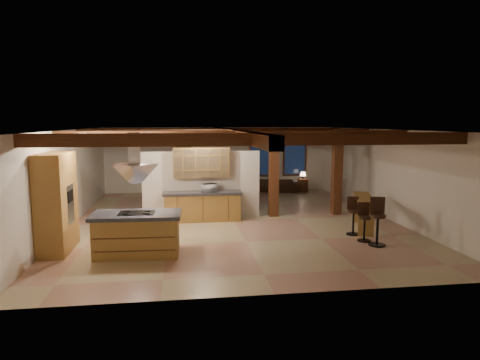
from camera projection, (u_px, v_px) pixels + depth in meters
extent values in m
plane|color=tan|center=(234.00, 220.00, 13.72)|extent=(12.00, 12.00, 0.00)
plane|color=beige|center=(217.00, 159.00, 19.42)|extent=(10.00, 0.00, 10.00)
plane|color=beige|center=(276.00, 217.00, 7.64)|extent=(10.00, 0.00, 10.00)
plane|color=beige|center=(69.00, 179.00, 12.84)|extent=(0.00, 12.00, 12.00)
plane|color=beige|center=(383.00, 173.00, 14.22)|extent=(0.00, 12.00, 12.00)
plane|color=#362311|center=(234.00, 130.00, 13.33)|extent=(12.00, 12.00, 0.00)
cube|color=#36150D|center=(256.00, 139.00, 9.43)|extent=(10.00, 0.25, 0.28)
cube|color=#36150D|center=(240.00, 135.00, 12.08)|extent=(10.00, 0.25, 0.28)
cube|color=#36150D|center=(229.00, 133.00, 14.63)|extent=(10.00, 0.25, 0.28)
cube|color=#36150D|center=(221.00, 131.00, 17.28)|extent=(10.00, 0.25, 0.28)
cube|color=#36150D|center=(234.00, 134.00, 13.35)|extent=(0.28, 12.00, 0.28)
cube|color=#36150D|center=(274.00, 173.00, 14.21)|extent=(0.30, 0.30, 2.90)
cube|color=#36150D|center=(337.00, 172.00, 14.52)|extent=(0.30, 0.30, 2.90)
cube|color=#36150D|center=(306.00, 138.00, 14.21)|extent=(2.50, 0.28, 0.28)
cube|color=beige|center=(202.00, 185.00, 13.93)|extent=(3.80, 0.18, 2.20)
cube|color=olive|center=(57.00, 202.00, 10.37)|extent=(0.64, 1.60, 2.40)
cube|color=silver|center=(70.00, 204.00, 10.41)|extent=(0.06, 0.62, 0.95)
cube|color=black|center=(71.00, 196.00, 10.39)|extent=(0.01, 0.50, 0.28)
cube|color=olive|center=(202.00, 208.00, 13.64)|extent=(2.40, 0.60, 0.86)
cube|color=black|center=(202.00, 193.00, 13.57)|extent=(2.50, 0.66, 0.08)
cube|color=olive|center=(202.00, 163.00, 13.65)|extent=(1.80, 0.34, 0.95)
cube|color=silver|center=(202.00, 163.00, 13.47)|extent=(1.74, 0.02, 0.90)
pyramid|color=silver|center=(136.00, 183.00, 9.96)|extent=(1.10, 1.10, 0.45)
cube|color=silver|center=(134.00, 148.00, 9.85)|extent=(0.26, 0.22, 0.73)
cube|color=#36150D|center=(261.00, 158.00, 19.63)|extent=(1.10, 0.05, 1.70)
cube|color=black|center=(261.00, 158.00, 19.60)|extent=(0.95, 0.02, 1.55)
cube|color=#36150D|center=(295.00, 158.00, 19.85)|extent=(1.10, 0.05, 1.70)
cube|color=black|center=(295.00, 158.00, 19.82)|extent=(0.95, 0.02, 1.55)
cube|color=#36150D|center=(184.00, 154.00, 19.12)|extent=(0.65, 0.04, 0.85)
cube|color=#296037|center=(184.00, 154.00, 19.09)|extent=(0.55, 0.01, 0.75)
cylinder|color=silver|center=(141.00, 133.00, 10.23)|extent=(0.16, 0.16, 0.03)
cylinder|color=silver|center=(203.00, 131.00, 12.71)|extent=(0.16, 0.16, 0.03)
cylinder|color=silver|center=(83.00, 133.00, 10.33)|extent=(0.16, 0.16, 0.03)
cube|color=olive|center=(137.00, 236.00, 10.13)|extent=(1.97, 1.05, 0.93)
cube|color=black|center=(137.00, 215.00, 10.06)|extent=(2.11, 1.18, 0.09)
cube|color=black|center=(137.00, 213.00, 10.05)|extent=(0.83, 0.57, 0.02)
imported|color=#3C1F0F|center=(232.00, 197.00, 16.02)|extent=(1.91, 1.09, 0.67)
imported|color=black|center=(276.00, 185.00, 19.44)|extent=(2.14, 1.20, 0.59)
imported|color=silver|center=(209.00, 188.00, 13.58)|extent=(0.53, 0.45, 0.25)
cube|color=olive|center=(364.00, 197.00, 12.50)|extent=(1.03, 1.91, 0.06)
cube|color=olive|center=(366.00, 220.00, 11.75)|extent=(0.43, 0.22, 0.93)
cube|color=olive|center=(360.00, 208.00, 13.38)|extent=(0.43, 0.22, 0.93)
cube|color=#36150D|center=(303.00, 185.00, 19.44)|extent=(0.59, 0.59, 0.57)
cylinder|color=black|center=(303.00, 177.00, 19.39)|extent=(0.06, 0.06, 0.15)
cone|color=#FCCB97|center=(303.00, 174.00, 19.37)|extent=(0.27, 0.27, 0.17)
cylinder|color=black|center=(378.00, 216.00, 10.84)|extent=(0.39, 0.39, 0.08)
cube|color=black|center=(377.00, 205.00, 10.98)|extent=(0.36, 0.16, 0.43)
cylinder|color=black|center=(377.00, 231.00, 10.89)|extent=(0.06, 0.06, 0.75)
cylinder|color=black|center=(377.00, 245.00, 10.94)|extent=(0.43, 0.43, 0.03)
cylinder|color=black|center=(365.00, 218.00, 11.25)|extent=(0.32, 0.32, 0.06)
cube|color=black|center=(364.00, 209.00, 11.38)|extent=(0.30, 0.09, 0.36)
cylinder|color=black|center=(364.00, 229.00, 11.30)|extent=(0.05, 0.05, 0.62)
cylinder|color=black|center=(364.00, 241.00, 11.34)|extent=(0.36, 0.36, 0.03)
cylinder|color=black|center=(354.00, 211.00, 11.91)|extent=(0.33, 0.33, 0.06)
cube|color=black|center=(353.00, 203.00, 12.03)|extent=(0.32, 0.09, 0.37)
cylinder|color=black|center=(353.00, 223.00, 11.95)|extent=(0.06, 0.06, 0.65)
cylinder|color=black|center=(353.00, 234.00, 11.99)|extent=(0.37, 0.37, 0.03)
cube|color=#36150D|center=(218.00, 199.00, 15.21)|extent=(0.43, 0.43, 0.06)
cube|color=#36150D|center=(217.00, 188.00, 15.35)|extent=(0.40, 0.09, 0.71)
cylinder|color=#36150D|center=(214.00, 206.00, 15.05)|extent=(0.05, 0.05, 0.40)
cylinder|color=#36150D|center=(223.00, 206.00, 15.12)|extent=(0.05, 0.05, 0.40)
cylinder|color=#36150D|center=(213.00, 204.00, 15.36)|extent=(0.05, 0.05, 0.40)
cylinder|color=#36150D|center=(222.00, 204.00, 15.43)|extent=(0.05, 0.05, 0.40)
cube|color=#36150D|center=(212.00, 193.00, 16.49)|extent=(0.43, 0.43, 0.06)
cube|color=#36150D|center=(212.00, 185.00, 16.25)|extent=(0.40, 0.09, 0.71)
cylinder|color=#36150D|center=(215.00, 198.00, 16.71)|extent=(0.05, 0.05, 0.40)
cylinder|color=#36150D|center=(207.00, 198.00, 16.64)|extent=(0.05, 0.05, 0.40)
cylinder|color=#36150D|center=(217.00, 199.00, 16.40)|extent=(0.05, 0.05, 0.40)
cylinder|color=#36150D|center=(208.00, 200.00, 16.33)|extent=(0.05, 0.05, 0.40)
cube|color=#36150D|center=(236.00, 198.00, 15.36)|extent=(0.43, 0.43, 0.06)
cube|color=#36150D|center=(235.00, 188.00, 15.51)|extent=(0.40, 0.09, 0.71)
cylinder|color=#36150D|center=(233.00, 205.00, 15.20)|extent=(0.05, 0.05, 0.40)
cylinder|color=#36150D|center=(241.00, 205.00, 15.28)|extent=(0.05, 0.05, 0.40)
cylinder|color=#36150D|center=(231.00, 204.00, 15.51)|extent=(0.05, 0.05, 0.40)
cylinder|color=#36150D|center=(239.00, 203.00, 15.59)|extent=(0.05, 0.05, 0.40)
cube|color=#36150D|center=(228.00, 192.00, 16.64)|extent=(0.43, 0.43, 0.06)
cube|color=#36150D|center=(229.00, 184.00, 16.40)|extent=(0.40, 0.09, 0.71)
cylinder|color=#36150D|center=(232.00, 197.00, 16.86)|extent=(0.05, 0.05, 0.40)
cylinder|color=#36150D|center=(224.00, 197.00, 16.79)|extent=(0.05, 0.05, 0.40)
cylinder|color=#36150D|center=(233.00, 198.00, 16.55)|extent=(0.05, 0.05, 0.40)
cylinder|color=#36150D|center=(225.00, 199.00, 16.48)|extent=(0.05, 0.05, 0.40)
cube|color=#36150D|center=(254.00, 197.00, 15.52)|extent=(0.43, 0.43, 0.06)
cube|color=#36150D|center=(252.00, 187.00, 15.66)|extent=(0.40, 0.09, 0.71)
cylinder|color=#36150D|center=(251.00, 204.00, 15.36)|extent=(0.05, 0.05, 0.40)
cylinder|color=#36150D|center=(259.00, 204.00, 15.43)|extent=(0.05, 0.05, 0.40)
cylinder|color=#36150D|center=(248.00, 203.00, 15.67)|extent=(0.05, 0.05, 0.40)
cylinder|color=#36150D|center=(257.00, 202.00, 15.74)|extent=(0.05, 0.05, 0.40)
cube|color=#36150D|center=(245.00, 192.00, 16.80)|extent=(0.43, 0.43, 0.06)
cube|color=#36150D|center=(246.00, 183.00, 16.56)|extent=(0.40, 0.09, 0.71)
cylinder|color=#36150D|center=(248.00, 196.00, 17.02)|extent=(0.05, 0.05, 0.40)
cylinder|color=#36150D|center=(240.00, 197.00, 16.94)|extent=(0.05, 0.05, 0.40)
cylinder|color=#36150D|center=(250.00, 198.00, 16.71)|extent=(0.05, 0.05, 0.40)
cylinder|color=#36150D|center=(242.00, 198.00, 16.63)|extent=(0.05, 0.05, 0.40)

